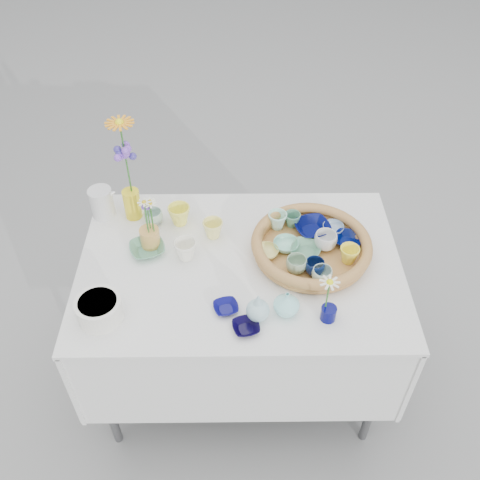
{
  "coord_description": "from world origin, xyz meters",
  "views": [
    {
      "loc": [
        -0.01,
        -1.44,
        2.27
      ],
      "look_at": [
        0.0,
        0.02,
        0.87
      ],
      "focal_mm": 40.0,
      "sensor_mm": 36.0,
      "label": 1
    }
  ],
  "objects_px": {
    "bud_vase_seafoam": "(287,303)",
    "tall_vase_yellow": "(132,204)",
    "wicker_tray": "(311,246)",
    "display_table": "(240,371)"
  },
  "relations": [
    {
      "from": "display_table",
      "to": "wicker_tray",
      "type": "xyz_separation_m",
      "value": [
        0.28,
        0.05,
        0.8
      ]
    },
    {
      "from": "bud_vase_seafoam",
      "to": "tall_vase_yellow",
      "type": "bearing_deg",
      "value": 139.24
    },
    {
      "from": "wicker_tray",
      "to": "bud_vase_seafoam",
      "type": "relative_size",
      "value": 4.86
    },
    {
      "from": "wicker_tray",
      "to": "bud_vase_seafoam",
      "type": "height_order",
      "value": "bud_vase_seafoam"
    },
    {
      "from": "display_table",
      "to": "tall_vase_yellow",
      "type": "bearing_deg",
      "value": 147.79
    },
    {
      "from": "wicker_tray",
      "to": "bud_vase_seafoam",
      "type": "xyz_separation_m",
      "value": [
        -0.12,
        -0.29,
        0.01
      ]
    },
    {
      "from": "wicker_tray",
      "to": "tall_vase_yellow",
      "type": "height_order",
      "value": "tall_vase_yellow"
    },
    {
      "from": "bud_vase_seafoam",
      "to": "tall_vase_yellow",
      "type": "xyz_separation_m",
      "value": [
        -0.61,
        0.53,
        0.02
      ]
    },
    {
      "from": "tall_vase_yellow",
      "to": "display_table",
      "type": "bearing_deg",
      "value": -32.21
    },
    {
      "from": "tall_vase_yellow",
      "to": "bud_vase_seafoam",
      "type": "bearing_deg",
      "value": -40.76
    }
  ]
}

